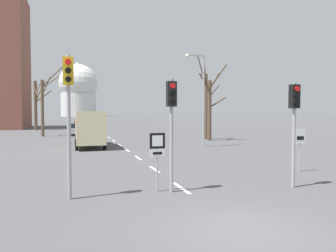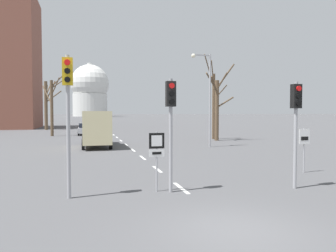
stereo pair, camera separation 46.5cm
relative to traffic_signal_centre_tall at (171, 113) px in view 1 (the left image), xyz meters
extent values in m
plane|color=#4C4C4F|center=(0.58, -4.36, -3.05)|extent=(800.00, 800.00, 0.00)
cube|color=silver|center=(0.58, 0.52, -3.04)|extent=(0.16, 2.00, 0.01)
cube|color=silver|center=(0.58, 5.02, -3.04)|extent=(0.16, 2.00, 0.01)
cube|color=silver|center=(0.58, 9.52, -3.04)|extent=(0.16, 2.00, 0.01)
cube|color=silver|center=(0.58, 14.02, -3.04)|extent=(0.16, 2.00, 0.01)
cube|color=silver|center=(0.58, 18.52, -3.04)|extent=(0.16, 2.00, 0.01)
cube|color=silver|center=(0.58, 23.02, -3.04)|extent=(0.16, 2.00, 0.01)
cube|color=silver|center=(0.58, 27.52, -3.04)|extent=(0.16, 2.00, 0.01)
cube|color=silver|center=(0.58, 32.02, -3.04)|extent=(0.16, 2.00, 0.01)
cube|color=silver|center=(0.58, 36.52, -3.04)|extent=(0.16, 2.00, 0.01)
cube|color=silver|center=(0.58, 41.02, -3.04)|extent=(0.16, 2.00, 0.01)
cylinder|color=#9E9EA3|center=(0.00, 0.01, -0.88)|extent=(0.14, 0.14, 4.35)
cube|color=black|center=(0.00, 0.01, 0.72)|extent=(0.36, 0.28, 0.96)
cylinder|color=red|center=(0.00, -0.16, 1.02)|extent=(0.20, 0.06, 0.20)
cylinder|color=black|center=(0.00, -0.16, 0.72)|extent=(0.20, 0.06, 0.20)
cylinder|color=black|center=(0.00, -0.16, 0.42)|extent=(0.20, 0.06, 0.20)
cylinder|color=#9E9EA3|center=(-3.75, 0.03, -0.51)|extent=(0.14, 0.14, 5.08)
cube|color=gold|center=(-3.75, 0.03, 1.45)|extent=(0.36, 0.28, 0.96)
cylinder|color=red|center=(-3.75, -0.14, 1.75)|extent=(0.20, 0.06, 0.20)
cylinder|color=black|center=(-3.75, -0.14, 1.45)|extent=(0.20, 0.06, 0.20)
cylinder|color=black|center=(-3.75, -0.14, 1.16)|extent=(0.20, 0.06, 0.20)
cylinder|color=#9E9EA3|center=(5.01, -0.64, -0.91)|extent=(0.14, 0.14, 4.29)
cube|color=black|center=(5.01, -0.64, 0.66)|extent=(0.36, 0.28, 0.96)
cylinder|color=red|center=(5.01, -0.81, 0.96)|extent=(0.20, 0.06, 0.20)
cylinder|color=black|center=(5.01, -0.81, 0.66)|extent=(0.20, 0.06, 0.20)
cylinder|color=black|center=(5.01, -0.81, 0.36)|extent=(0.20, 0.06, 0.20)
cylinder|color=#9E9EA3|center=(-0.50, 0.24, -1.89)|extent=(0.07, 0.07, 2.32)
cube|color=black|center=(-0.50, 0.22, -1.08)|extent=(0.60, 0.03, 0.60)
cube|color=white|center=(-0.50, 0.21, -1.08)|extent=(0.42, 0.01, 0.42)
cube|color=white|center=(-0.50, 0.22, -1.56)|extent=(0.60, 0.03, 0.28)
cube|color=black|center=(-0.50, 0.21, -1.56)|extent=(0.36, 0.01, 0.10)
cylinder|color=#9E9EA3|center=(7.60, 2.25, -1.92)|extent=(0.07, 0.07, 2.26)
cube|color=white|center=(7.60, 2.23, -1.21)|extent=(0.60, 0.03, 0.76)
cube|color=black|center=(7.60, 2.22, -1.31)|extent=(0.42, 0.01, 0.19)
cylinder|color=#9E9EA3|center=(7.43, 14.73, 0.98)|extent=(0.16, 0.16, 8.05)
cube|color=#9E9EA3|center=(6.67, 14.73, 4.91)|extent=(1.53, 0.10, 0.10)
sphere|color=#F2EAC6|center=(5.90, 14.73, 4.83)|extent=(0.36, 0.36, 0.36)
cube|color=#B7B7BC|center=(-3.18, 32.89, -2.40)|extent=(1.65, 4.45, 0.63)
cube|color=#1E232D|center=(-3.18, 32.67, -1.77)|extent=(1.40, 2.14, 0.63)
cylinder|color=black|center=(-3.96, 34.27, -2.71)|extent=(0.18, 0.67, 0.67)
cylinder|color=black|center=(-2.41, 34.27, -2.71)|extent=(0.18, 0.67, 0.67)
cylinder|color=black|center=(-3.96, 31.51, -2.71)|extent=(0.18, 0.67, 0.67)
cylinder|color=black|center=(-2.41, 31.51, -2.71)|extent=(0.18, 0.67, 0.67)
cube|color=black|center=(1.93, 74.79, -2.37)|extent=(1.66, 3.84, 0.74)
cube|color=#1E232D|center=(1.93, 74.60, -1.70)|extent=(1.41, 1.84, 0.59)
cylinder|color=black|center=(1.15, 75.99, -2.74)|extent=(0.18, 0.62, 0.62)
cylinder|color=black|center=(2.71, 75.99, -2.74)|extent=(0.18, 0.62, 0.62)
cylinder|color=black|center=(1.15, 73.60, -2.74)|extent=(0.18, 0.62, 0.62)
cylinder|color=black|center=(2.71, 73.60, -2.74)|extent=(0.18, 0.62, 0.62)
cube|color=maroon|center=(-2.29, 70.72, -2.42)|extent=(1.60, 3.91, 0.57)
cube|color=#1E232D|center=(-2.29, 70.53, -1.78)|extent=(1.36, 1.88, 0.72)
cylinder|color=black|center=(-3.04, 71.93, -2.71)|extent=(0.18, 0.68, 0.68)
cylinder|color=black|center=(-1.53, 71.93, -2.71)|extent=(0.18, 0.68, 0.68)
cylinder|color=black|center=(-3.04, 69.51, -2.71)|extent=(0.18, 0.68, 0.68)
cylinder|color=black|center=(-1.53, 69.51, -2.71)|extent=(0.18, 0.68, 0.68)
cube|color=#333842|center=(-2.21, 20.23, -1.56)|extent=(2.20, 2.00, 2.10)
cube|color=beige|center=(-2.21, 16.63, -1.26)|extent=(2.30, 5.20, 2.70)
cylinder|color=black|center=(-3.31, 20.23, -2.61)|extent=(0.24, 0.88, 0.88)
cylinder|color=black|center=(-1.11, 20.23, -2.61)|extent=(0.24, 0.88, 0.88)
cylinder|color=black|center=(-3.31, 15.20, -2.61)|extent=(0.24, 0.88, 0.88)
cylinder|color=black|center=(-1.11, 15.20, -2.61)|extent=(0.24, 0.88, 0.88)
cylinder|color=brown|center=(-7.19, 31.81, 0.49)|extent=(0.38, 0.38, 7.07)
cylinder|color=brown|center=(-6.64, 31.21, 3.25)|extent=(1.14, 1.37, 2.12)
cylinder|color=brown|center=(-6.16, 32.50, 3.87)|extent=(1.98, 1.68, 1.72)
cylinder|color=brown|center=(-5.85, 30.92, 4.43)|extent=(2.55, 2.13, 2.30)
cylinder|color=brown|center=(-7.88, 32.81, 2.32)|extent=(1.32, 2.18, 2.40)
cylinder|color=brown|center=(10.93, 22.42, 0.62)|extent=(0.33, 0.33, 7.35)
cylinder|color=brown|center=(9.99, 21.53, 4.65)|extent=(1.85, 1.97, 3.00)
cylinder|color=brown|center=(10.54, 21.86, 4.47)|extent=(0.84, 1.24, 2.33)
cylinder|color=brown|center=(11.41, 21.62, 2.18)|extent=(0.89, 1.75, 1.63)
cylinder|color=brown|center=(-9.51, 47.06, 1.08)|extent=(0.55, 0.55, 8.25)
cylinder|color=brown|center=(-9.36, 45.90, 2.63)|extent=(0.42, 2.45, 2.04)
cylinder|color=brown|center=(-8.24, 46.99, 2.63)|extent=(2.65, 0.36, 2.11)
cylinder|color=brown|center=(-8.80, 48.00, 3.63)|extent=(1.51, 2.09, 3.73)
cylinder|color=brown|center=(-9.17, 48.04, 3.85)|extent=(0.75, 2.12, 2.16)
cylinder|color=brown|center=(-9.46, 47.92, 3.50)|extent=(0.28, 1.87, 2.44)
cylinder|color=brown|center=(10.54, 20.59, 0.17)|extent=(0.46, 0.46, 6.44)
cylinder|color=brown|center=(10.05, 20.17, 2.96)|extent=(1.09, 1.04, 1.62)
cylinder|color=brown|center=(11.39, 20.30, 3.82)|extent=(1.82, 0.78, 2.64)
cylinder|color=brown|center=(11.34, 20.23, 1.05)|extent=(1.64, 1.00, 1.24)
cylinder|color=brown|center=(10.89, 20.04, 3.28)|extent=(0.80, 1.27, 1.76)
cylinder|color=brown|center=(9.64, 19.96, 3.24)|extent=(1.78, 1.56, 1.65)
cylinder|color=silver|center=(0.58, 212.54, 4.45)|extent=(22.51, 22.51, 15.01)
sphere|color=silver|center=(0.58, 212.54, 18.84)|extent=(25.01, 25.01, 25.01)
cylinder|color=silver|center=(0.58, 212.54, 30.09)|extent=(3.00, 3.00, 4.38)
camera|label=1|loc=(-3.64, -11.92, 0.04)|focal=35.00mm
camera|label=2|loc=(-3.19, -12.04, 0.04)|focal=35.00mm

